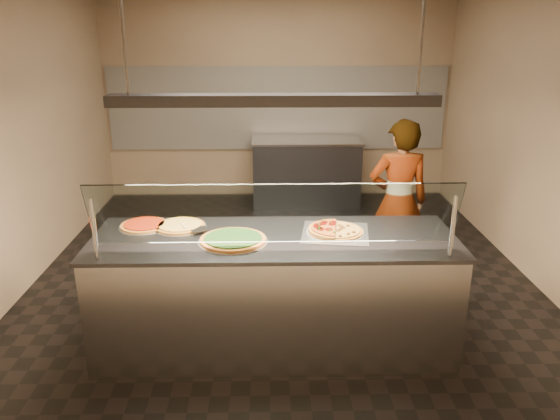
{
  "coord_description": "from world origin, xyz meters",
  "views": [
    {
      "loc": [
        -0.14,
        -5.01,
        2.44
      ],
      "look_at": [
        -0.05,
        -0.82,
        1.02
      ],
      "focal_mm": 35.0,
      "sensor_mm": 36.0,
      "label": 1
    }
  ],
  "objects_px": {
    "half_pizza_sausage": "(348,230)",
    "pizza_spinach": "(233,239)",
    "pizza_tomato": "(144,225)",
    "pizza_spatula": "(190,227)",
    "worker": "(398,201)",
    "perforated_tray": "(335,232)",
    "heat_lamp_housing": "(274,100)",
    "half_pizza_pepperoni": "(322,229)",
    "sneeze_guard": "(275,215)",
    "prep_table": "(306,171)",
    "pizza_cheese": "(180,226)",
    "serving_counter": "(274,292)"
  },
  "relations": [
    {
      "from": "half_pizza_pepperoni",
      "to": "pizza_cheese",
      "type": "height_order",
      "value": "half_pizza_pepperoni"
    },
    {
      "from": "pizza_spatula",
      "to": "worker",
      "type": "height_order",
      "value": "worker"
    },
    {
      "from": "serving_counter",
      "to": "sneeze_guard",
      "type": "bearing_deg",
      "value": -90.0
    },
    {
      "from": "pizza_spinach",
      "to": "pizza_tomato",
      "type": "relative_size",
      "value": 1.31
    },
    {
      "from": "perforated_tray",
      "to": "pizza_spinach",
      "type": "relative_size",
      "value": 1.09
    },
    {
      "from": "half_pizza_pepperoni",
      "to": "perforated_tray",
      "type": "bearing_deg",
      "value": -0.84
    },
    {
      "from": "half_pizza_sausage",
      "to": "heat_lamp_housing",
      "type": "bearing_deg",
      "value": -173.7
    },
    {
      "from": "half_pizza_pepperoni",
      "to": "prep_table",
      "type": "height_order",
      "value": "half_pizza_pepperoni"
    },
    {
      "from": "pizza_spinach",
      "to": "heat_lamp_housing",
      "type": "xyz_separation_m",
      "value": [
        0.3,
        0.09,
        1.0
      ]
    },
    {
      "from": "perforated_tray",
      "to": "worker",
      "type": "height_order",
      "value": "worker"
    },
    {
      "from": "pizza_cheese",
      "to": "half_pizza_pepperoni",
      "type": "bearing_deg",
      "value": -7.98
    },
    {
      "from": "worker",
      "to": "heat_lamp_housing",
      "type": "xyz_separation_m",
      "value": [
        -1.23,
        -1.23,
        1.14
      ]
    },
    {
      "from": "pizza_cheese",
      "to": "heat_lamp_housing",
      "type": "relative_size",
      "value": 0.18
    },
    {
      "from": "half_pizza_sausage",
      "to": "pizza_spinach",
      "type": "relative_size",
      "value": 0.85
    },
    {
      "from": "perforated_tray",
      "to": "pizza_spatula",
      "type": "distance_m",
      "value": 1.12
    },
    {
      "from": "pizza_spatula",
      "to": "worker",
      "type": "relative_size",
      "value": 0.15
    },
    {
      "from": "perforated_tray",
      "to": "half_pizza_sausage",
      "type": "height_order",
      "value": "half_pizza_sausage"
    },
    {
      "from": "half_pizza_sausage",
      "to": "prep_table",
      "type": "xyz_separation_m",
      "value": [
        -0.07,
        3.67,
        -0.49
      ]
    },
    {
      "from": "sneeze_guard",
      "to": "prep_table",
      "type": "bearing_deg",
      "value": 83.08
    },
    {
      "from": "pizza_tomato",
      "to": "heat_lamp_housing",
      "type": "xyz_separation_m",
      "value": [
        1.03,
        -0.25,
        1.01
      ]
    },
    {
      "from": "sneeze_guard",
      "to": "prep_table",
      "type": "xyz_separation_m",
      "value": [
        0.49,
        4.07,
        -0.76
      ]
    },
    {
      "from": "perforated_tray",
      "to": "prep_table",
      "type": "distance_m",
      "value": 3.69
    },
    {
      "from": "half_pizza_sausage",
      "to": "pizza_spatula",
      "type": "distance_m",
      "value": 1.22
    },
    {
      "from": "pizza_cheese",
      "to": "half_pizza_sausage",
      "type": "bearing_deg",
      "value": -6.97
    },
    {
      "from": "prep_table",
      "to": "perforated_tray",
      "type": "bearing_deg",
      "value": -90.4
    },
    {
      "from": "half_pizza_sausage",
      "to": "worker",
      "type": "relative_size",
      "value": 0.27
    },
    {
      "from": "half_pizza_sausage",
      "to": "prep_table",
      "type": "height_order",
      "value": "half_pizza_sausage"
    },
    {
      "from": "half_pizza_pepperoni",
      "to": "serving_counter",
      "type": "bearing_deg",
      "value": -169.71
    },
    {
      "from": "perforated_tray",
      "to": "worker",
      "type": "xyz_separation_m",
      "value": [
        0.76,
        1.17,
        -0.13
      ]
    },
    {
      "from": "half_pizza_sausage",
      "to": "pizza_cheese",
      "type": "bearing_deg",
      "value": 173.03
    },
    {
      "from": "sneeze_guard",
      "to": "worker",
      "type": "height_order",
      "value": "worker"
    },
    {
      "from": "pizza_tomato",
      "to": "prep_table",
      "type": "height_order",
      "value": "pizza_tomato"
    },
    {
      "from": "perforated_tray",
      "to": "heat_lamp_housing",
      "type": "distance_m",
      "value": 1.12
    },
    {
      "from": "half_pizza_pepperoni",
      "to": "pizza_cheese",
      "type": "xyz_separation_m",
      "value": [
        -1.11,
        0.16,
        -0.02
      ]
    },
    {
      "from": "pizza_cheese",
      "to": "pizza_spatula",
      "type": "xyz_separation_m",
      "value": [
        0.09,
        -0.07,
        0.01
      ]
    },
    {
      "from": "half_pizza_sausage",
      "to": "sneeze_guard",
      "type": "bearing_deg",
      "value": -144.42
    },
    {
      "from": "pizza_tomato",
      "to": "pizza_spinach",
      "type": "bearing_deg",
      "value": -24.91
    },
    {
      "from": "serving_counter",
      "to": "pizza_spatula",
      "type": "relative_size",
      "value": 11.19
    },
    {
      "from": "worker",
      "to": "serving_counter",
      "type": "bearing_deg",
      "value": 42.71
    },
    {
      "from": "serving_counter",
      "to": "prep_table",
      "type": "xyz_separation_m",
      "value": [
        0.49,
        3.73,
        0.0
      ]
    },
    {
      "from": "serving_counter",
      "to": "pizza_spinach",
      "type": "relative_size",
      "value": 5.31
    },
    {
      "from": "half_pizza_sausage",
      "to": "heat_lamp_housing",
      "type": "height_order",
      "value": "heat_lamp_housing"
    },
    {
      "from": "half_pizza_sausage",
      "to": "worker",
      "type": "xyz_separation_m",
      "value": [
        0.66,
        1.17,
        -0.15
      ]
    },
    {
      "from": "half_pizza_pepperoni",
      "to": "worker",
      "type": "height_order",
      "value": "worker"
    },
    {
      "from": "pizza_spinach",
      "to": "pizza_cheese",
      "type": "height_order",
      "value": "pizza_spinach"
    },
    {
      "from": "half_pizza_pepperoni",
      "to": "sneeze_guard",
      "type": "bearing_deg",
      "value": -131.95
    },
    {
      "from": "sneeze_guard",
      "to": "prep_table",
      "type": "relative_size",
      "value": 1.64
    },
    {
      "from": "pizza_spinach",
      "to": "prep_table",
      "type": "xyz_separation_m",
      "value": [
        0.8,
        3.82,
        -0.48
      ]
    },
    {
      "from": "serving_counter",
      "to": "half_pizza_pepperoni",
      "type": "distance_m",
      "value": 0.62
    },
    {
      "from": "pizza_spinach",
      "to": "pizza_spatula",
      "type": "height_order",
      "value": "pizza_spatula"
    }
  ]
}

